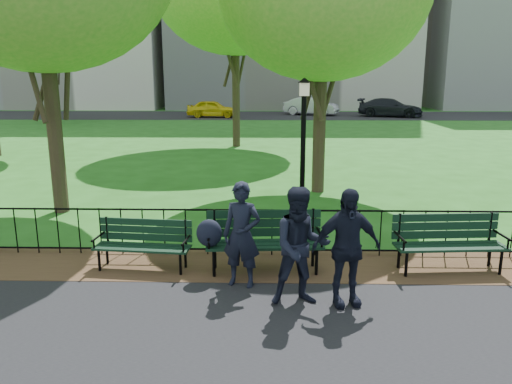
{
  "coord_description": "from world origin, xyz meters",
  "views": [
    {
      "loc": [
        -0.28,
        -6.81,
        3.3
      ],
      "look_at": [
        -0.48,
        1.5,
        1.34
      ],
      "focal_mm": 35.0,
      "sensor_mm": 36.0,
      "label": 1
    }
  ],
  "objects_px": {
    "park_bench_main": "(243,234)",
    "lamppost": "(303,148)",
    "park_bench_left_a": "(144,239)",
    "sedan_silver": "(311,106)",
    "person_left": "(242,235)",
    "park_bench_right_a": "(448,237)",
    "person_right": "(346,247)",
    "taxi": "(213,109)",
    "person_mid": "(301,246)",
    "tree_far_w": "(50,18)",
    "sedan_dark": "(390,108)"
  },
  "relations": [
    {
      "from": "park_bench_main",
      "to": "lamppost",
      "type": "distance_m",
      "value": 3.05
    },
    {
      "from": "park_bench_left_a",
      "to": "sedan_silver",
      "type": "relative_size",
      "value": 0.37
    },
    {
      "from": "person_left",
      "to": "park_bench_right_a",
      "type": "bearing_deg",
      "value": 26.93
    },
    {
      "from": "person_right",
      "to": "taxi",
      "type": "relative_size",
      "value": 0.44
    },
    {
      "from": "lamppost",
      "to": "person_mid",
      "type": "relative_size",
      "value": 1.85
    },
    {
      "from": "person_right",
      "to": "tree_far_w",
      "type": "bearing_deg",
      "value": 107.31
    },
    {
      "from": "park_bench_left_a",
      "to": "taxi",
      "type": "height_order",
      "value": "taxi"
    },
    {
      "from": "person_mid",
      "to": "sedan_dark",
      "type": "height_order",
      "value": "person_mid"
    },
    {
      "from": "person_left",
      "to": "taxi",
      "type": "xyz_separation_m",
      "value": [
        -3.98,
        32.26,
        -0.16
      ]
    },
    {
      "from": "taxi",
      "to": "sedan_dark",
      "type": "height_order",
      "value": "sedan_dark"
    },
    {
      "from": "lamppost",
      "to": "tree_far_w",
      "type": "relative_size",
      "value": 0.32
    },
    {
      "from": "park_bench_main",
      "to": "person_mid",
      "type": "distance_m",
      "value": 1.5
    },
    {
      "from": "park_bench_main",
      "to": "park_bench_right_a",
      "type": "height_order",
      "value": "park_bench_main"
    },
    {
      "from": "park_bench_right_a",
      "to": "taxi",
      "type": "bearing_deg",
      "value": 99.06
    },
    {
      "from": "person_left",
      "to": "taxi",
      "type": "height_order",
      "value": "person_left"
    },
    {
      "from": "sedan_dark",
      "to": "tree_far_w",
      "type": "bearing_deg",
      "value": 123.16
    },
    {
      "from": "park_bench_left_a",
      "to": "person_mid",
      "type": "distance_m",
      "value": 2.96
    },
    {
      "from": "person_mid",
      "to": "person_right",
      "type": "xyz_separation_m",
      "value": [
        0.65,
        -0.01,
        -0.0
      ]
    },
    {
      "from": "person_right",
      "to": "park_bench_main",
      "type": "bearing_deg",
      "value": 129.86
    },
    {
      "from": "person_left",
      "to": "person_mid",
      "type": "xyz_separation_m",
      "value": [
        0.89,
        -0.63,
        0.04
      ]
    },
    {
      "from": "lamppost",
      "to": "sedan_dark",
      "type": "xyz_separation_m",
      "value": [
        9.02,
        29.95,
        -1.03
      ]
    },
    {
      "from": "taxi",
      "to": "sedan_dark",
      "type": "relative_size",
      "value": 0.79
    },
    {
      "from": "park_bench_right_a",
      "to": "lamppost",
      "type": "xyz_separation_m",
      "value": [
        -2.34,
        2.42,
        1.16
      ]
    },
    {
      "from": "sedan_dark",
      "to": "person_mid",
      "type": "bearing_deg",
      "value": -175.51
    },
    {
      "from": "tree_far_w",
      "to": "sedan_dark",
      "type": "bearing_deg",
      "value": 13.29
    },
    {
      "from": "park_bench_main",
      "to": "sedan_dark",
      "type": "distance_m",
      "value": 34.1
    },
    {
      "from": "park_bench_left_a",
      "to": "taxi",
      "type": "bearing_deg",
      "value": 99.72
    },
    {
      "from": "person_right",
      "to": "taxi",
      "type": "xyz_separation_m",
      "value": [
        -5.52,
        32.9,
        -0.19
      ]
    },
    {
      "from": "person_right",
      "to": "person_left",
      "type": "bearing_deg",
      "value": 145.15
    },
    {
      "from": "person_mid",
      "to": "sedan_silver",
      "type": "height_order",
      "value": "person_mid"
    },
    {
      "from": "sedan_silver",
      "to": "sedan_dark",
      "type": "bearing_deg",
      "value": -82.82
    },
    {
      "from": "park_bench_left_a",
      "to": "sedan_dark",
      "type": "bearing_deg",
      "value": 75.48
    },
    {
      "from": "park_bench_main",
      "to": "person_mid",
      "type": "relative_size",
      "value": 1.22
    },
    {
      "from": "park_bench_main",
      "to": "person_mid",
      "type": "xyz_separation_m",
      "value": [
        0.89,
        -1.19,
        0.21
      ]
    },
    {
      "from": "person_left",
      "to": "sedan_silver",
      "type": "height_order",
      "value": "person_left"
    },
    {
      "from": "person_mid",
      "to": "lamppost",
      "type": "bearing_deg",
      "value": 78.14
    },
    {
      "from": "taxi",
      "to": "park_bench_right_a",
      "type": "bearing_deg",
      "value": -162.97
    },
    {
      "from": "person_left",
      "to": "sedan_dark",
      "type": "distance_m",
      "value": 34.63
    },
    {
      "from": "park_bench_right_a",
      "to": "person_mid",
      "type": "relative_size",
      "value": 1.08
    },
    {
      "from": "lamppost",
      "to": "person_right",
      "type": "height_order",
      "value": "lamppost"
    },
    {
      "from": "park_bench_right_a",
      "to": "sedan_dark",
      "type": "distance_m",
      "value": 33.05
    },
    {
      "from": "tree_far_w",
      "to": "person_mid",
      "type": "height_order",
      "value": "tree_far_w"
    },
    {
      "from": "lamppost",
      "to": "park_bench_right_a",
      "type": "bearing_deg",
      "value": -46.0
    },
    {
      "from": "park_bench_left_a",
      "to": "taxi",
      "type": "distance_m",
      "value": 31.64
    },
    {
      "from": "person_left",
      "to": "lamppost",
      "type": "bearing_deg",
      "value": 84.92
    },
    {
      "from": "sedan_silver",
      "to": "lamppost",
      "type": "bearing_deg",
      "value": -163.19
    },
    {
      "from": "park_bench_main",
      "to": "sedan_dark",
      "type": "relative_size",
      "value": 0.43
    },
    {
      "from": "person_mid",
      "to": "sedan_silver",
      "type": "xyz_separation_m",
      "value": [
        3.12,
        35.37,
        -0.13
      ]
    },
    {
      "from": "park_bench_main",
      "to": "park_bench_right_a",
      "type": "bearing_deg",
      "value": -0.83
    },
    {
      "from": "sedan_dark",
      "to": "park_bench_main",
      "type": "bearing_deg",
      "value": -177.49
    }
  ]
}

